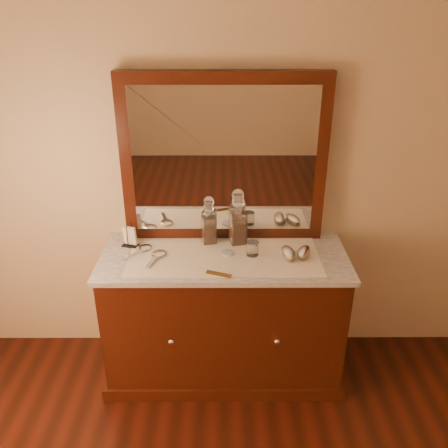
{
  "coord_description": "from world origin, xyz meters",
  "views": [
    {
      "loc": [
        -0.01,
        -0.4,
        2.19
      ],
      "look_at": [
        0.0,
        1.85,
        1.1
      ],
      "focal_mm": 37.25,
      "sensor_mm": 36.0,
      "label": 1
    }
  ],
  "objects_px": {
    "pin_dish": "(228,253)",
    "hand_mirror_inner": "(157,255)",
    "napkin_rack": "(130,237)",
    "brush_near": "(288,254)",
    "dresser_cabinet": "(224,316)",
    "brush_far": "(304,253)",
    "hand_mirror_outer": "(141,249)",
    "comb": "(219,274)",
    "mirror_frame": "(224,160)",
    "decanter_right": "(238,225)",
    "decanter_left": "(209,227)"
  },
  "relations": [
    {
      "from": "pin_dish",
      "to": "hand_mirror_inner",
      "type": "distance_m",
      "value": 0.41
    },
    {
      "from": "napkin_rack",
      "to": "brush_near",
      "type": "relative_size",
      "value": 0.87
    },
    {
      "from": "dresser_cabinet",
      "to": "brush_far",
      "type": "relative_size",
      "value": 8.26
    },
    {
      "from": "dresser_cabinet",
      "to": "pin_dish",
      "type": "distance_m",
      "value": 0.45
    },
    {
      "from": "brush_near",
      "to": "hand_mirror_outer",
      "type": "relative_size",
      "value": 0.86
    },
    {
      "from": "brush_near",
      "to": "hand_mirror_outer",
      "type": "xyz_separation_m",
      "value": [
        -0.86,
        0.08,
        -0.01
      ]
    },
    {
      "from": "dresser_cabinet",
      "to": "napkin_rack",
      "type": "height_order",
      "value": "napkin_rack"
    },
    {
      "from": "dresser_cabinet",
      "to": "comb",
      "type": "xyz_separation_m",
      "value": [
        -0.03,
        -0.22,
        0.45
      ]
    },
    {
      "from": "napkin_rack",
      "to": "brush_far",
      "type": "xyz_separation_m",
      "value": [
        1.02,
        -0.14,
        -0.03
      ]
    },
    {
      "from": "hand_mirror_inner",
      "to": "mirror_frame",
      "type": "bearing_deg",
      "value": 34.93
    },
    {
      "from": "napkin_rack",
      "to": "decanter_right",
      "type": "bearing_deg",
      "value": 3.35
    },
    {
      "from": "decanter_right",
      "to": "pin_dish",
      "type": "bearing_deg",
      "value": -113.11
    },
    {
      "from": "pin_dish",
      "to": "decanter_right",
      "type": "height_order",
      "value": "decanter_right"
    },
    {
      "from": "brush_near",
      "to": "hand_mirror_inner",
      "type": "xyz_separation_m",
      "value": [
        -0.75,
        0.01,
        -0.01
      ]
    },
    {
      "from": "comb",
      "to": "napkin_rack",
      "type": "distance_m",
      "value": 0.63
    },
    {
      "from": "comb",
      "to": "decanter_right",
      "type": "bearing_deg",
      "value": 92.62
    },
    {
      "from": "pin_dish",
      "to": "decanter_left",
      "type": "bearing_deg",
      "value": 127.41
    },
    {
      "from": "brush_near",
      "to": "brush_far",
      "type": "bearing_deg",
      "value": 6.71
    },
    {
      "from": "dresser_cabinet",
      "to": "comb",
      "type": "distance_m",
      "value": 0.5
    },
    {
      "from": "brush_far",
      "to": "hand_mirror_outer",
      "type": "distance_m",
      "value": 0.95
    },
    {
      "from": "decanter_right",
      "to": "hand_mirror_outer",
      "type": "xyz_separation_m",
      "value": [
        -0.57,
        -0.1,
        -0.11
      ]
    },
    {
      "from": "mirror_frame",
      "to": "hand_mirror_inner",
      "type": "xyz_separation_m",
      "value": [
        -0.38,
        -0.27,
        -0.49
      ]
    },
    {
      "from": "dresser_cabinet",
      "to": "decanter_right",
      "type": "xyz_separation_m",
      "value": [
        0.08,
        0.15,
        0.56
      ]
    },
    {
      "from": "comb",
      "to": "brush_far",
      "type": "height_order",
      "value": "brush_far"
    },
    {
      "from": "comb",
      "to": "napkin_rack",
      "type": "height_order",
      "value": "napkin_rack"
    },
    {
      "from": "decanter_left",
      "to": "hand_mirror_outer",
      "type": "xyz_separation_m",
      "value": [
        -0.4,
        -0.11,
        -0.09
      ]
    },
    {
      "from": "brush_near",
      "to": "decanter_left",
      "type": "bearing_deg",
      "value": 157.74
    },
    {
      "from": "mirror_frame",
      "to": "brush_far",
      "type": "bearing_deg",
      "value": -29.95
    },
    {
      "from": "mirror_frame",
      "to": "hand_mirror_inner",
      "type": "distance_m",
      "value": 0.68
    },
    {
      "from": "comb",
      "to": "decanter_left",
      "type": "height_order",
      "value": "decanter_left"
    },
    {
      "from": "decanter_left",
      "to": "comb",
      "type": "bearing_deg",
      "value": -80.42
    },
    {
      "from": "brush_far",
      "to": "hand_mirror_inner",
      "type": "height_order",
      "value": "brush_far"
    },
    {
      "from": "decanter_right",
      "to": "brush_near",
      "type": "height_order",
      "value": "decanter_right"
    },
    {
      "from": "brush_far",
      "to": "mirror_frame",
      "type": "bearing_deg",
      "value": 150.05
    },
    {
      "from": "mirror_frame",
      "to": "brush_near",
      "type": "xyz_separation_m",
      "value": [
        0.37,
        -0.28,
        -0.47
      ]
    },
    {
      "from": "dresser_cabinet",
      "to": "mirror_frame",
      "type": "relative_size",
      "value": 1.17
    },
    {
      "from": "comb",
      "to": "decanter_left",
      "type": "xyz_separation_m",
      "value": [
        -0.06,
        0.38,
        0.1
      ]
    },
    {
      "from": "comb",
      "to": "hand_mirror_outer",
      "type": "bearing_deg",
      "value": 169.19
    },
    {
      "from": "dresser_cabinet",
      "to": "mirror_frame",
      "type": "bearing_deg",
      "value": 90.0
    },
    {
      "from": "decanter_right",
      "to": "brush_far",
      "type": "distance_m",
      "value": 0.43
    },
    {
      "from": "decanter_left",
      "to": "hand_mirror_inner",
      "type": "bearing_deg",
      "value": -148.39
    },
    {
      "from": "decanter_left",
      "to": "hand_mirror_inner",
      "type": "relative_size",
      "value": 1.2
    },
    {
      "from": "dresser_cabinet",
      "to": "brush_near",
      "type": "distance_m",
      "value": 0.6
    },
    {
      "from": "hand_mirror_outer",
      "to": "hand_mirror_inner",
      "type": "height_order",
      "value": "same"
    },
    {
      "from": "dresser_cabinet",
      "to": "brush_far",
      "type": "bearing_deg",
      "value": -2.6
    },
    {
      "from": "dresser_cabinet",
      "to": "mirror_frame",
      "type": "xyz_separation_m",
      "value": [
        0.0,
        0.25,
        0.94
      ]
    },
    {
      "from": "napkin_rack",
      "to": "hand_mirror_outer",
      "type": "height_order",
      "value": "napkin_rack"
    },
    {
      "from": "mirror_frame",
      "to": "pin_dish",
      "type": "bearing_deg",
      "value": -84.52
    },
    {
      "from": "mirror_frame",
      "to": "brush_near",
      "type": "relative_size",
      "value": 7.07
    },
    {
      "from": "dresser_cabinet",
      "to": "brush_near",
      "type": "bearing_deg",
      "value": -4.9
    }
  ]
}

